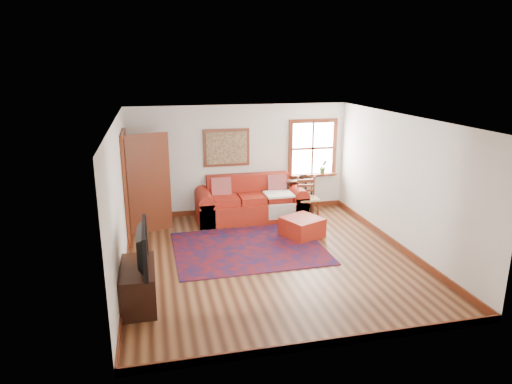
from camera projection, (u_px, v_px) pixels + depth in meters
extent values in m
plane|color=#3E1F10|center=(270.00, 258.00, 8.18)|extent=(5.50, 5.50, 0.00)
cube|color=silver|center=(239.00, 160.00, 10.42)|extent=(5.00, 0.04, 2.50)
cube|color=silver|center=(331.00, 254.00, 5.27)|extent=(5.00, 0.04, 2.50)
cube|color=silver|center=(119.00, 201.00, 7.30)|extent=(0.04, 5.50, 2.50)
cube|color=silver|center=(401.00, 183.00, 8.39)|extent=(0.04, 5.50, 2.50)
cube|color=white|center=(271.00, 119.00, 7.50)|extent=(5.00, 5.50, 0.04)
cube|color=maroon|center=(240.00, 210.00, 10.73)|extent=(5.00, 0.03, 0.12)
cube|color=maroon|center=(126.00, 269.00, 7.63)|extent=(0.03, 5.50, 0.12)
cube|color=maroon|center=(395.00, 243.00, 8.71)|extent=(0.03, 5.50, 0.12)
cube|color=white|center=(312.00, 148.00, 10.73)|extent=(1.00, 0.02, 1.20)
cube|color=maroon|center=(314.00, 121.00, 10.54)|extent=(1.18, 0.06, 0.09)
cube|color=maroon|center=(312.00, 175.00, 10.90)|extent=(1.18, 0.06, 0.09)
cube|color=maroon|center=(290.00, 149.00, 10.60)|extent=(0.09, 0.06, 1.20)
cube|color=maroon|center=(334.00, 147.00, 10.84)|extent=(0.09, 0.06, 1.20)
cube|color=maroon|center=(313.00, 148.00, 10.72)|extent=(1.00, 0.04, 0.05)
cube|color=maroon|center=(313.00, 175.00, 10.82)|extent=(1.15, 0.20, 0.04)
imported|color=#3F6E26|center=(323.00, 167.00, 10.81)|extent=(0.18, 0.15, 0.33)
cube|color=black|center=(125.00, 189.00, 8.86)|extent=(0.02, 0.90, 2.05)
cube|color=maroon|center=(126.00, 196.00, 8.40)|extent=(0.06, 0.09, 2.05)
cube|color=maroon|center=(128.00, 183.00, 9.33)|extent=(0.06, 0.09, 2.05)
cube|color=maroon|center=(123.00, 134.00, 8.58)|extent=(0.06, 1.08, 0.09)
cube|color=maroon|center=(149.00, 184.00, 9.24)|extent=(0.86, 0.35, 2.05)
cube|color=silver|center=(149.00, 179.00, 9.21)|extent=(0.56, 0.22, 1.33)
cube|color=maroon|center=(226.00, 148.00, 10.25)|extent=(1.05, 0.04, 0.85)
cube|color=tan|center=(227.00, 148.00, 10.22)|extent=(0.92, 0.03, 0.72)
cube|color=#5F0D0E|center=(249.00, 248.00, 8.63)|extent=(2.81, 2.26, 0.02)
cube|color=#9D2214|center=(251.00, 210.00, 10.24)|extent=(2.43, 1.00, 0.42)
cube|color=#9D2214|center=(248.00, 185.00, 10.45)|extent=(1.89, 0.27, 0.53)
cube|color=#9D2214|center=(205.00, 211.00, 10.00)|extent=(0.34, 1.00, 0.53)
cube|color=#9D2214|center=(296.00, 204.00, 10.45)|extent=(0.34, 1.00, 0.53)
cube|color=#C46D1B|center=(221.00, 187.00, 10.14)|extent=(0.44, 0.22, 0.46)
cube|color=#C46D1B|center=(277.00, 184.00, 10.42)|extent=(0.44, 0.22, 0.46)
cube|color=silver|center=(279.00, 194.00, 10.09)|extent=(0.61, 0.55, 0.04)
cube|color=#9D2214|center=(302.00, 227.00, 9.18)|extent=(0.91, 0.91, 0.39)
cube|color=black|center=(298.00, 179.00, 10.64)|extent=(0.66, 0.49, 0.04)
cylinder|color=black|center=(289.00, 199.00, 10.49)|extent=(0.04, 0.04, 0.75)
cylinder|color=black|center=(312.00, 197.00, 10.61)|extent=(0.04, 0.04, 0.75)
cylinder|color=black|center=(283.00, 194.00, 10.88)|extent=(0.04, 0.04, 0.75)
cylinder|color=black|center=(306.00, 192.00, 11.00)|extent=(0.04, 0.04, 0.75)
cube|color=tan|center=(308.00, 199.00, 10.15)|extent=(0.46, 0.44, 0.04)
cylinder|color=maroon|center=(302.00, 212.00, 10.02)|extent=(0.04, 0.04, 0.45)
cylinder|color=maroon|center=(318.00, 211.00, 10.08)|extent=(0.04, 0.04, 0.45)
cylinder|color=maroon|center=(298.00, 197.00, 10.29)|extent=(0.04, 0.04, 0.94)
cylinder|color=maroon|center=(314.00, 196.00, 10.35)|extent=(0.04, 0.04, 0.94)
cube|color=maroon|center=(306.00, 185.00, 10.25)|extent=(0.38, 0.05, 0.28)
cube|color=black|center=(139.00, 285.00, 6.57)|extent=(0.48, 1.06, 0.58)
imported|color=black|center=(137.00, 247.00, 6.38)|extent=(0.14, 1.08, 0.62)
cylinder|color=silver|center=(141.00, 251.00, 6.82)|extent=(0.12, 0.12, 0.18)
cylinder|color=#FFA53F|center=(141.00, 253.00, 6.83)|extent=(0.07, 0.07, 0.12)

